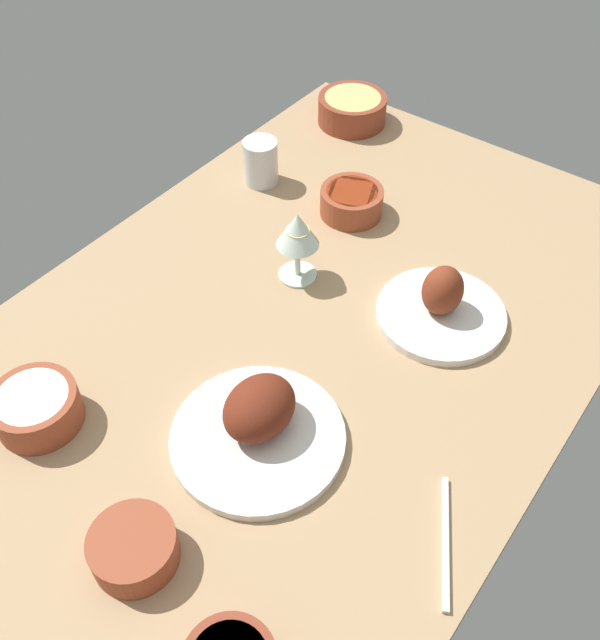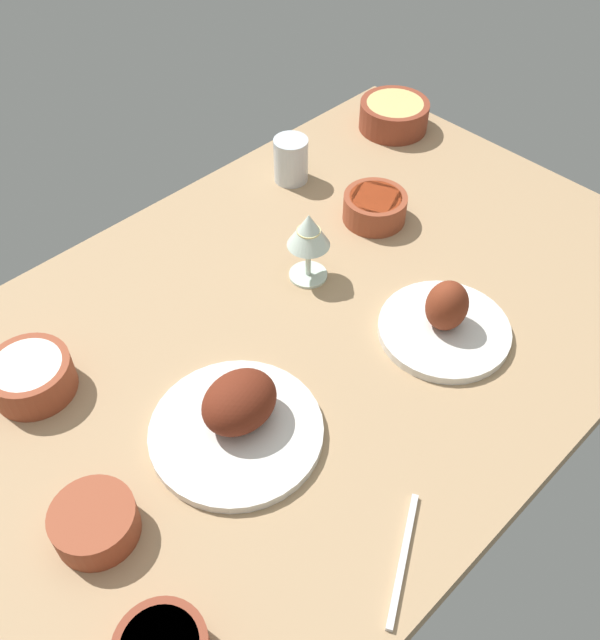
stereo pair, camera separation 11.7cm
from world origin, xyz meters
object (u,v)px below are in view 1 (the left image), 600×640
at_px(bowl_onions, 133,548).
at_px(fork_loose, 445,541).
at_px(plate_far_side, 259,424).
at_px(wine_glass, 298,233).
at_px(bowl_pasta, 352,109).
at_px(bowl_sauce, 352,201).
at_px(water_tumbler, 261,162).
at_px(plate_center_main, 441,306).
at_px(bowl_cream, 36,407).

relative_size(bowl_onions, fork_loose, 0.61).
xyz_separation_m(plate_far_side, wine_glass, (-0.31, -0.16, 0.07)).
height_order(bowl_pasta, wine_glass, wine_glass).
distance_m(bowl_sauce, water_tumbler, 0.21).
relative_size(plate_center_main, bowl_pasta, 1.42).
distance_m(bowl_cream, water_tumbler, 0.68).
bearing_deg(plate_center_main, bowl_sauce, -116.86).
xyz_separation_m(bowl_pasta, wine_glass, (0.49, 0.21, 0.07)).
distance_m(wine_glass, fork_loose, 0.56).
bearing_deg(bowl_sauce, plate_center_main, 63.14).
bearing_deg(bowl_sauce, fork_loose, 44.60).
xyz_separation_m(plate_far_side, water_tumbler, (-0.49, -0.40, 0.02)).
height_order(bowl_sauce, fork_loose, bowl_sauce).
xyz_separation_m(plate_center_main, bowl_pasta, (-0.42, -0.47, 0.01)).
height_order(plate_center_main, bowl_pasta, plate_center_main).
bearing_deg(plate_far_side, bowl_cream, -57.70).
height_order(plate_center_main, water_tumbler, plate_center_main).
bearing_deg(plate_center_main, bowl_pasta, -131.83).
bearing_deg(water_tumbler, plate_center_main, 76.54).
bearing_deg(plate_center_main, water_tumbler, -103.46).
bearing_deg(water_tumbler, plate_far_side, 39.01).
xyz_separation_m(plate_center_main, wine_glass, (0.07, -0.26, 0.07)).
bearing_deg(water_tumbler, wine_glass, 52.06).
relative_size(plate_center_main, bowl_cream, 1.71).
bearing_deg(wine_glass, water_tumbler, -127.94).
distance_m(plate_center_main, bowl_onions, 0.62).
height_order(plate_far_side, bowl_onions, plate_far_side).
distance_m(bowl_sauce, bowl_pasta, 0.34).
bearing_deg(plate_center_main, plate_far_side, -13.88).
bearing_deg(wine_glass, bowl_sauce, -173.09).
xyz_separation_m(plate_center_main, water_tumbler, (-0.12, -0.49, 0.02)).
distance_m(plate_far_side, wine_glass, 0.36).
bearing_deg(wine_glass, plate_center_main, 104.33).
distance_m(bowl_onions, wine_glass, 0.58).
relative_size(bowl_sauce, fork_loose, 0.66).
relative_size(plate_far_side, bowl_sauce, 2.09).
relative_size(bowl_pasta, wine_glass, 1.11).
height_order(plate_far_side, plate_center_main, plate_center_main).
bearing_deg(bowl_cream, wine_glass, 166.54).
relative_size(bowl_cream, water_tumbler, 1.37).
relative_size(plate_center_main, fork_loose, 1.18).
height_order(bowl_sauce, wine_glass, wine_glass).
bearing_deg(bowl_onions, bowl_pasta, -160.38).
bearing_deg(bowl_cream, plate_far_side, 122.30).
height_order(bowl_sauce, water_tumbler, water_tumbler).
height_order(bowl_cream, fork_loose, bowl_cream).
bearing_deg(water_tumbler, bowl_sauce, 96.83).
xyz_separation_m(bowl_cream, water_tumbler, (-0.67, -0.12, 0.01)).
relative_size(plate_far_side, bowl_onions, 2.27).
relative_size(bowl_onions, bowl_cream, 0.88).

